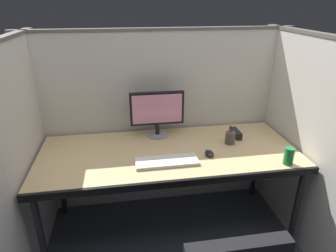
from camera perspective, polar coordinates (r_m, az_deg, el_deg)
cubicle_partition_rear at (r=2.55m, az=-1.43°, el=0.82°), size 2.21×0.06×1.57m
cubicle_partition_left at (r=2.15m, az=-26.68°, el=-6.50°), size 0.06×1.41×1.57m
cubicle_partition_right at (r=2.42m, az=24.57°, el=-2.71°), size 0.06×1.41×1.57m
desk at (r=2.18m, az=0.27°, el=-6.17°), size 1.90×0.80×0.74m
monitor_center at (r=2.32m, az=-2.15°, el=2.94°), size 0.43×0.17×0.37m
keyboard_main at (r=2.02m, az=-0.23°, el=-6.95°), size 0.43×0.15×0.02m
computer_mouse at (r=2.12m, az=8.09°, el=-5.32°), size 0.06×0.10×0.04m
soda_can at (r=2.14m, az=22.54°, el=-5.43°), size 0.07×0.07×0.12m
red_stapler at (r=2.44m, az=13.18°, el=-1.44°), size 0.04×0.15×0.06m
pen_cup at (r=2.31m, az=12.02°, el=-2.26°), size 0.08×0.08×0.16m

